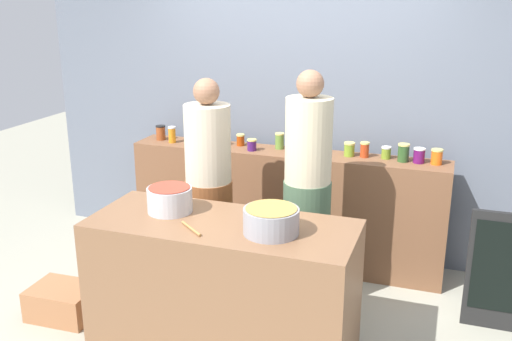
% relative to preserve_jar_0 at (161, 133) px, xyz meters
% --- Properties ---
extents(ground, '(12.00, 12.00, 0.00)m').
position_rel_preserve_jar_0_xyz_m(ground, '(1.18, -1.12, -1.06)').
color(ground, '#9A9886').
extents(storefront_wall, '(4.80, 0.12, 3.00)m').
position_rel_preserve_jar_0_xyz_m(storefront_wall, '(1.18, 0.33, 0.44)').
color(storefront_wall, slate).
rests_on(storefront_wall, ground).
extents(display_shelf, '(2.70, 0.36, 1.00)m').
position_rel_preserve_jar_0_xyz_m(display_shelf, '(1.18, -0.02, -0.56)').
color(display_shelf, brown).
rests_on(display_shelf, ground).
extents(prep_table, '(1.70, 0.70, 0.90)m').
position_rel_preserve_jar_0_xyz_m(prep_table, '(1.18, -1.42, -0.61)').
color(prep_table, brown).
rests_on(prep_table, ground).
extents(preserve_jar_0, '(0.09, 0.09, 0.13)m').
position_rel_preserve_jar_0_xyz_m(preserve_jar_0, '(0.00, 0.00, 0.00)').
color(preserve_jar_0, brown).
rests_on(preserve_jar_0, display_shelf).
extents(preserve_jar_1, '(0.07, 0.07, 0.14)m').
position_rel_preserve_jar_0_xyz_m(preserve_jar_1, '(0.14, -0.06, 0.01)').
color(preserve_jar_1, orange).
rests_on(preserve_jar_1, display_shelf).
extents(preserve_jar_2, '(0.08, 0.08, 0.14)m').
position_rel_preserve_jar_0_xyz_m(preserve_jar_2, '(0.39, -0.04, 0.00)').
color(preserve_jar_2, olive).
rests_on(preserve_jar_2, display_shelf).
extents(preserve_jar_3, '(0.08, 0.08, 0.11)m').
position_rel_preserve_jar_0_xyz_m(preserve_jar_3, '(0.58, -0.01, -0.01)').
color(preserve_jar_3, olive).
rests_on(preserve_jar_3, display_shelf).
extents(preserve_jar_4, '(0.07, 0.07, 0.10)m').
position_rel_preserve_jar_0_xyz_m(preserve_jar_4, '(0.76, 0.04, -0.01)').
color(preserve_jar_4, '#97350B').
rests_on(preserve_jar_4, display_shelf).
extents(preserve_jar_5, '(0.08, 0.08, 0.10)m').
position_rel_preserve_jar_0_xyz_m(preserve_jar_5, '(0.90, -0.08, -0.02)').
color(preserve_jar_5, '#3F185B').
rests_on(preserve_jar_5, display_shelf).
extents(preserve_jar_6, '(0.08, 0.08, 0.14)m').
position_rel_preserve_jar_0_xyz_m(preserve_jar_6, '(1.11, 0.05, 0.00)').
color(preserve_jar_6, olive).
rests_on(preserve_jar_6, display_shelf).
extents(preserve_jar_7, '(0.08, 0.08, 0.10)m').
position_rel_preserve_jar_0_xyz_m(preserve_jar_7, '(1.30, -0.06, -0.01)').
color(preserve_jar_7, orange).
rests_on(preserve_jar_7, display_shelf).
extents(preserve_jar_8, '(0.09, 0.09, 0.14)m').
position_rel_preserve_jar_0_xyz_m(preserve_jar_8, '(1.41, -0.03, 0.01)').
color(preserve_jar_8, olive).
rests_on(preserve_jar_8, display_shelf).
extents(preserve_jar_9, '(0.09, 0.09, 0.11)m').
position_rel_preserve_jar_0_xyz_m(preserve_jar_9, '(1.71, 0.02, -0.01)').
color(preserve_jar_9, olive).
rests_on(preserve_jar_9, display_shelf).
extents(preserve_jar_10, '(0.07, 0.07, 0.12)m').
position_rel_preserve_jar_0_xyz_m(preserve_jar_10, '(1.83, 0.03, -0.00)').
color(preserve_jar_10, '#A93617').
rests_on(preserve_jar_10, display_shelf).
extents(preserve_jar_11, '(0.08, 0.08, 0.10)m').
position_rel_preserve_jar_0_xyz_m(preserve_jar_11, '(2.00, 0.04, -0.02)').
color(preserve_jar_11, olive).
rests_on(preserve_jar_11, display_shelf).
extents(preserve_jar_12, '(0.09, 0.09, 0.14)m').
position_rel_preserve_jar_0_xyz_m(preserve_jar_12, '(2.14, 0.00, 0.01)').
color(preserve_jar_12, '#2A4D23').
rests_on(preserve_jar_12, display_shelf).
extents(preserve_jar_13, '(0.09, 0.09, 0.12)m').
position_rel_preserve_jar_0_xyz_m(preserve_jar_13, '(2.26, 0.01, -0.01)').
color(preserve_jar_13, '#561252').
rests_on(preserve_jar_13, display_shelf).
extents(preserve_jar_14, '(0.09, 0.09, 0.12)m').
position_rel_preserve_jar_0_xyz_m(preserve_jar_14, '(2.40, 0.01, -0.00)').
color(preserve_jar_14, '#E85C15').
rests_on(preserve_jar_14, display_shelf).
extents(cooking_pot_left, '(0.30, 0.30, 0.17)m').
position_rel_preserve_jar_0_xyz_m(cooking_pot_left, '(0.79, -1.35, -0.08)').
color(cooking_pot_left, '#B7B7BC').
rests_on(cooking_pot_left, prep_table).
extents(cooking_pot_center, '(0.34, 0.34, 0.16)m').
position_rel_preserve_jar_0_xyz_m(cooking_pot_center, '(1.53, -1.48, -0.09)').
color(cooking_pot_center, gray).
rests_on(cooking_pot_center, prep_table).
extents(wooden_spoon, '(0.20, 0.17, 0.02)m').
position_rel_preserve_jar_0_xyz_m(wooden_spoon, '(1.05, -1.59, -0.16)').
color(wooden_spoon, '#9E703D').
rests_on(wooden_spoon, prep_table).
extents(cook_with_tongs, '(0.35, 0.35, 1.70)m').
position_rel_preserve_jar_0_xyz_m(cook_with_tongs, '(0.81, -0.79, -0.29)').
color(cook_with_tongs, brown).
rests_on(cook_with_tongs, ground).
extents(cook_in_cap, '(0.35, 0.35, 1.78)m').
position_rel_preserve_jar_0_xyz_m(cook_in_cap, '(1.55, -0.71, -0.25)').
color(cook_in_cap, '#425D44').
rests_on(cook_in_cap, ground).
extents(bread_crate, '(0.47, 0.37, 0.23)m').
position_rel_preserve_jar_0_xyz_m(bread_crate, '(-0.07, -1.45, -0.95)').
color(bread_crate, '#9D6641').
rests_on(bread_crate, ground).
extents(chalkboard_sign, '(0.47, 0.05, 0.87)m').
position_rel_preserve_jar_0_xyz_m(chalkboard_sign, '(2.91, -0.58, -0.62)').
color(chalkboard_sign, black).
rests_on(chalkboard_sign, ground).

